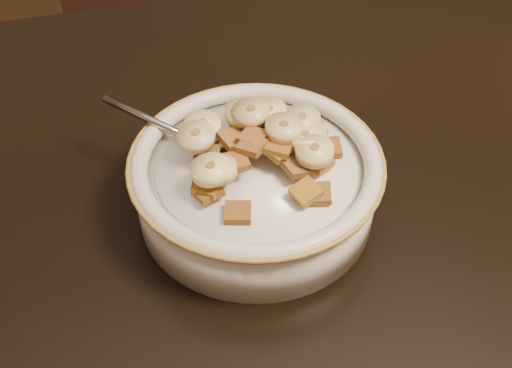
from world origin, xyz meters
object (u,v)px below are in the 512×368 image
object	(u,v)px
spoon	(221,153)
cereal_bowl	(256,189)
chair	(188,85)
table	(284,275)

from	to	relation	value
spoon	cereal_bowl	bearing A→B (deg)	90.00
chair	spoon	xyz separation A→B (m)	(-0.08, -0.59, 0.36)
chair	table	bearing A→B (deg)	-84.56
cereal_bowl	spoon	size ratio (longest dim) A/B	4.17
chair	spoon	world-z (taller)	chair
table	spoon	xyz separation A→B (m)	(-0.03, 0.09, 0.07)
table	chair	world-z (taller)	chair
chair	cereal_bowl	size ratio (longest dim) A/B	4.39
cereal_bowl	spoon	xyz separation A→B (m)	(-0.02, 0.02, 0.03)
chair	spoon	distance (m)	0.70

